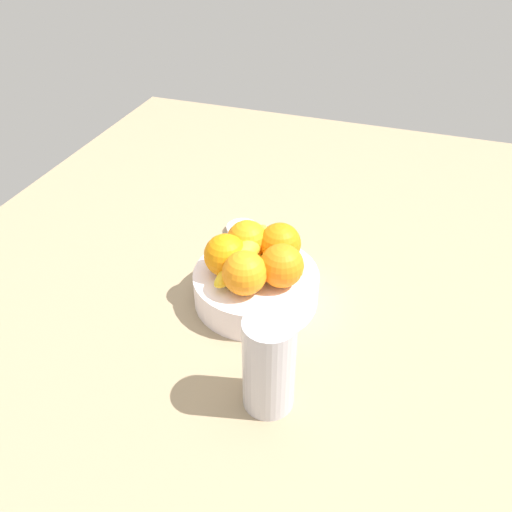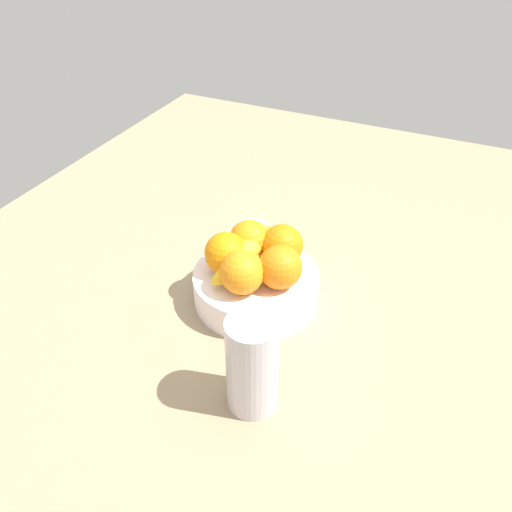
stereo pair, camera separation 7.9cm
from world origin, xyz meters
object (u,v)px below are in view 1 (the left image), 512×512
(orange_center, at_px, (247,241))
(thermos_tumbler, at_px, (269,364))
(orange_back_right, at_px, (245,273))
(banana_bunch, at_px, (246,256))
(fruit_bowl, at_px, (256,286))
(jar_lid, at_px, (242,229))
(orange_front_left, at_px, (282,266))
(orange_front_right, at_px, (280,244))
(orange_back_left, at_px, (226,255))

(orange_center, xyz_separation_m, thermos_tumbler, (0.26, 0.13, -0.02))
(orange_back_right, xyz_separation_m, banana_bunch, (-0.06, -0.02, -0.01))
(fruit_bowl, xyz_separation_m, jar_lid, (-0.20, -0.10, -0.02))
(jar_lid, bearing_deg, thermos_tumbler, 25.01)
(fruit_bowl, height_order, orange_center, orange_center)
(orange_front_left, xyz_separation_m, thermos_tumbler, (0.21, 0.04, -0.02))
(jar_lid, bearing_deg, orange_front_right, 40.69)
(orange_back_left, bearing_deg, orange_back_right, 53.29)
(banana_bunch, distance_m, jar_lid, 0.23)
(thermos_tumbler, distance_m, jar_lid, 0.47)
(fruit_bowl, xyz_separation_m, thermos_tumbler, (0.22, 0.10, 0.05))
(fruit_bowl, bearing_deg, jar_lid, -153.40)
(orange_front_right, bearing_deg, jar_lid, -139.31)
(orange_center, relative_size, jar_lid, 1.11)
(fruit_bowl, xyz_separation_m, orange_front_right, (-0.05, 0.03, 0.07))
(banana_bunch, relative_size, jar_lid, 2.57)
(orange_front_left, bearing_deg, jar_lid, -144.49)
(orange_front_left, distance_m, orange_front_right, 0.07)
(orange_back_left, relative_size, banana_bunch, 0.43)
(orange_front_left, bearing_deg, orange_back_right, -53.43)
(fruit_bowl, height_order, orange_back_right, orange_back_right)
(orange_front_right, height_order, jar_lid, orange_front_right)
(orange_back_right, xyz_separation_m, jar_lid, (-0.26, -0.10, -0.09))
(orange_back_right, bearing_deg, fruit_bowl, 176.70)
(fruit_bowl, distance_m, thermos_tumbler, 0.24)
(jar_lid, bearing_deg, orange_back_left, 12.74)
(fruit_bowl, height_order, orange_front_right, orange_front_right)
(fruit_bowl, bearing_deg, orange_back_left, -74.42)
(orange_front_right, height_order, orange_back_left, same)
(orange_front_right, bearing_deg, banana_bunch, -47.26)
(banana_bunch, relative_size, thermos_tumbler, 1.10)
(orange_front_left, relative_size, thermos_tumbler, 0.48)
(banana_bunch, distance_m, thermos_tumbler, 0.25)
(orange_back_right, relative_size, banana_bunch, 0.43)
(orange_center, distance_m, orange_back_left, 0.06)
(orange_front_left, distance_m, jar_lid, 0.28)
(thermos_tumbler, relative_size, jar_lid, 2.33)
(fruit_bowl, height_order, banana_bunch, banana_bunch)
(orange_center, xyz_separation_m, orange_back_right, (0.09, 0.03, 0.00))
(orange_back_right, distance_m, banana_bunch, 0.06)
(fruit_bowl, bearing_deg, orange_front_right, 150.47)
(fruit_bowl, relative_size, orange_front_left, 2.96)
(orange_front_left, height_order, jar_lid, orange_front_left)
(fruit_bowl, distance_m, orange_back_right, 0.09)
(orange_center, xyz_separation_m, jar_lid, (-0.16, -0.07, -0.09))
(orange_front_right, bearing_deg, orange_front_left, 19.68)
(orange_front_right, bearing_deg, orange_back_right, -17.27)
(orange_back_right, relative_size, thermos_tumbler, 0.48)
(orange_center, bearing_deg, orange_front_right, 100.50)
(thermos_tumbler, height_order, jar_lid, thermos_tumbler)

